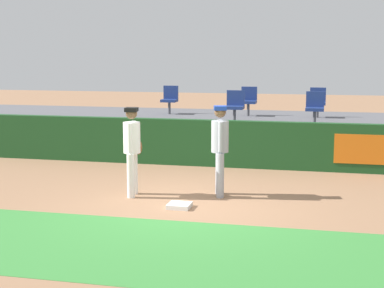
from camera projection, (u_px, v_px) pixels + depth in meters
ground_plane at (188, 206)px, 10.49m from camera, size 60.00×60.00×0.00m
grass_foreground_strip at (150, 248)px, 8.22m from camera, size 18.00×2.80×0.01m
first_base at (179, 206)px, 10.38m from camera, size 0.40×0.40×0.08m
player_fielder_home at (132, 145)px, 11.13m from camera, size 0.36×0.55×1.71m
player_runner_visitor at (220, 144)px, 11.12m from camera, size 0.40×0.48×1.74m
field_wall at (226, 144)px, 14.07m from camera, size 18.00×0.26×1.13m
bleacher_platform at (240, 134)px, 16.57m from camera, size 18.00×4.80×0.92m
seat_back_left at (170, 98)px, 17.57m from camera, size 0.45×0.44×0.84m
seat_back_right at (318, 101)px, 16.60m from camera, size 0.45×0.44×0.84m
seat_back_center at (249, 99)px, 17.04m from camera, size 0.46×0.44×0.84m
seat_front_right at (315, 106)px, 14.87m from camera, size 0.46×0.44×0.84m
seat_front_center at (235, 105)px, 15.33m from camera, size 0.47×0.44×0.84m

